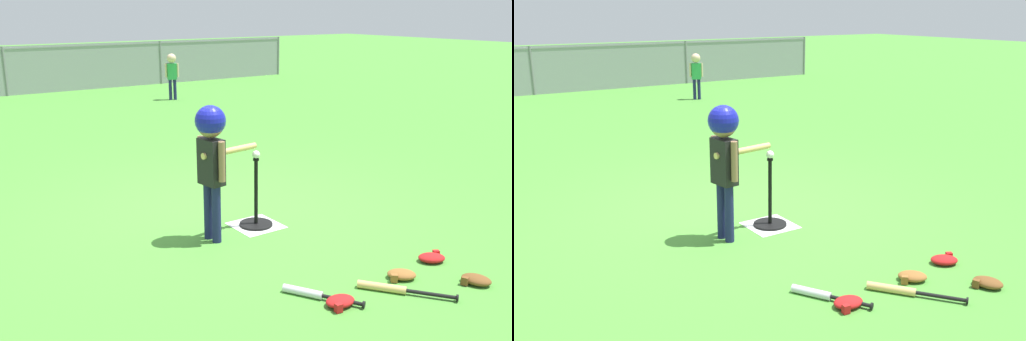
% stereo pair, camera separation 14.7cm
% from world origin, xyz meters
% --- Properties ---
extents(ground_plane, '(60.00, 60.00, 0.00)m').
position_xyz_m(ground_plane, '(0.00, 0.00, 0.00)').
color(ground_plane, '#478C33').
extents(home_plate, '(0.44, 0.44, 0.01)m').
position_xyz_m(home_plate, '(0.07, -0.45, 0.00)').
color(home_plate, white).
rests_on(home_plate, ground_plane).
extents(batting_tee, '(0.32, 0.32, 0.67)m').
position_xyz_m(batting_tee, '(0.07, -0.45, 0.11)').
color(batting_tee, black).
rests_on(batting_tee, ground_plane).
extents(baseball_on_tee, '(0.07, 0.07, 0.07)m').
position_xyz_m(baseball_on_tee, '(0.07, -0.45, 0.70)').
color(baseball_on_tee, white).
rests_on(baseball_on_tee, batting_tee).
extents(batter_child, '(0.64, 0.35, 1.22)m').
position_xyz_m(batter_child, '(-0.44, -0.52, 0.87)').
color(batter_child, '#191E4C').
rests_on(batter_child, ground_plane).
extents(fielder_deep_center, '(0.29, 0.20, 1.03)m').
position_xyz_m(fielder_deep_center, '(2.96, 7.04, 0.66)').
color(fielder_deep_center, '#191E4C').
rests_on(fielder_deep_center, ground_plane).
extents(spare_bat_silver, '(0.36, 0.55, 0.06)m').
position_xyz_m(spare_bat_silver, '(-0.41, -1.84, 0.03)').
color(spare_bat_silver, silver).
rests_on(spare_bat_silver, ground_plane).
extents(spare_bat_wood, '(0.48, 0.60, 0.06)m').
position_xyz_m(spare_bat_wood, '(0.13, -2.12, 0.03)').
color(spare_bat_wood, '#DBB266').
rests_on(spare_bat_wood, ground_plane).
extents(glove_by_plate, '(0.27, 0.25, 0.07)m').
position_xyz_m(glove_by_plate, '(0.80, -1.94, 0.04)').
color(glove_by_plate, '#B21919').
rests_on(glove_by_plate, ground_plane).
extents(glove_near_bats, '(0.23, 0.26, 0.07)m').
position_xyz_m(glove_near_bats, '(0.75, -2.39, 0.04)').
color(glove_near_bats, brown).
rests_on(glove_near_bats, ground_plane).
extents(glove_tossed_aside, '(0.24, 0.18, 0.07)m').
position_xyz_m(glove_tossed_aside, '(-0.32, -2.05, 0.04)').
color(glove_tossed_aside, '#B21919').
rests_on(glove_tossed_aside, ground_plane).
extents(glove_outfield_drop, '(0.27, 0.26, 0.07)m').
position_xyz_m(glove_outfield_drop, '(0.35, -2.01, 0.04)').
color(glove_outfield_drop, brown).
rests_on(glove_outfield_drop, ground_plane).
extents(outfield_fence, '(16.06, 0.06, 1.15)m').
position_xyz_m(outfield_fence, '(0.00, 9.81, 0.62)').
color(outfield_fence, slate).
rests_on(outfield_fence, ground_plane).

